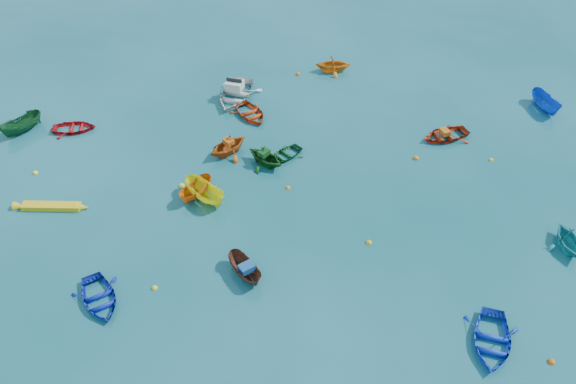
{
  "coord_description": "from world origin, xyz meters",
  "views": [
    {
      "loc": [
        -0.56,
        -19.75,
        22.3
      ],
      "look_at": [
        0.0,
        5.0,
        0.4
      ],
      "focal_mm": 35.0,
      "sensor_mm": 36.0,
      "label": 1
    }
  ],
  "objects_px": {
    "dinghy_blue_se": "(490,344)",
    "kayak_yellow": "(52,208)",
    "motorboat_white": "(236,98)",
    "dinghy_blue_sw": "(100,301)"
  },
  "relations": [
    {
      "from": "dinghy_blue_se",
      "to": "kayak_yellow",
      "type": "relative_size",
      "value": 0.87
    },
    {
      "from": "dinghy_blue_sw",
      "to": "motorboat_white",
      "type": "distance_m",
      "value": 19.38
    },
    {
      "from": "dinghy_blue_sw",
      "to": "motorboat_white",
      "type": "height_order",
      "value": "motorboat_white"
    },
    {
      "from": "dinghy_blue_se",
      "to": "motorboat_white",
      "type": "distance_m",
      "value": 24.83
    },
    {
      "from": "dinghy_blue_se",
      "to": "kayak_yellow",
      "type": "distance_m",
      "value": 24.77
    },
    {
      "from": "dinghy_blue_se",
      "to": "motorboat_white",
      "type": "relative_size",
      "value": 0.78
    },
    {
      "from": "dinghy_blue_sw",
      "to": "kayak_yellow",
      "type": "bearing_deg",
      "value": 94.18
    },
    {
      "from": "kayak_yellow",
      "to": "motorboat_white",
      "type": "xyz_separation_m",
      "value": [
        10.11,
        11.69,
        0.0
      ]
    },
    {
      "from": "dinghy_blue_sw",
      "to": "motorboat_white",
      "type": "relative_size",
      "value": 0.71
    },
    {
      "from": "kayak_yellow",
      "to": "dinghy_blue_se",
      "type": "bearing_deg",
      "value": -110.23
    }
  ]
}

